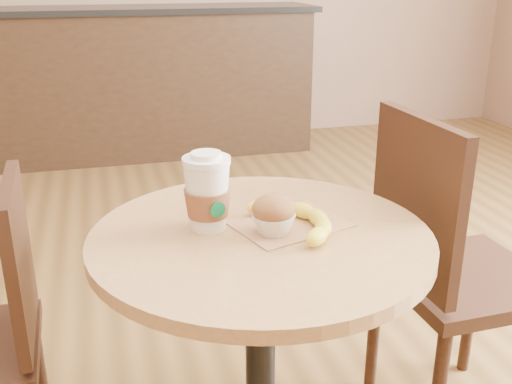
# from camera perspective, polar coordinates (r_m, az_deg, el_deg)

# --- Properties ---
(cafe_table) EXTENTS (0.75, 0.75, 0.75)m
(cafe_table) POSITION_cam_1_polar(r_m,az_deg,el_deg) (1.40, 0.43, -11.44)
(cafe_table) COLOR black
(cafe_table) RESTS_ON ground
(chair_right) EXTENTS (0.43, 0.43, 0.95)m
(chair_right) POSITION_cam_1_polar(r_m,az_deg,el_deg) (1.74, 17.76, -6.70)
(chair_right) COLOR #311B11
(chair_right) RESTS_ON ground
(service_counter) EXTENTS (2.30, 0.65, 1.04)m
(service_counter) POSITION_cam_1_polar(r_m,az_deg,el_deg) (4.45, -9.67, 10.37)
(service_counter) COLOR black
(service_counter) RESTS_ON ground
(kraft_bag) EXTENTS (0.28, 0.24, 0.00)m
(kraft_bag) POSITION_cam_1_polar(r_m,az_deg,el_deg) (1.34, 3.23, -3.02)
(kraft_bag) COLOR #A97851
(kraft_bag) RESTS_ON cafe_table
(coffee_cup) EXTENTS (0.10, 0.11, 0.17)m
(coffee_cup) POSITION_cam_1_polar(r_m,az_deg,el_deg) (1.30, -4.66, -0.26)
(coffee_cup) COLOR white
(coffee_cup) RESTS_ON cafe_table
(muffin) EXTENTS (0.10, 0.10, 0.09)m
(muffin) POSITION_cam_1_polar(r_m,az_deg,el_deg) (1.28, 1.68, -2.18)
(muffin) COLOR silver
(muffin) RESTS_ON kraft_bag
(banana) EXTENTS (0.24, 0.29, 0.04)m
(banana) POSITION_cam_1_polar(r_m,az_deg,el_deg) (1.31, 3.75, -2.68)
(banana) COLOR yellow
(banana) RESTS_ON kraft_bag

